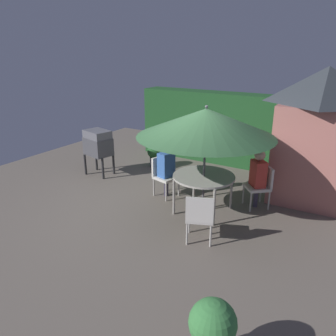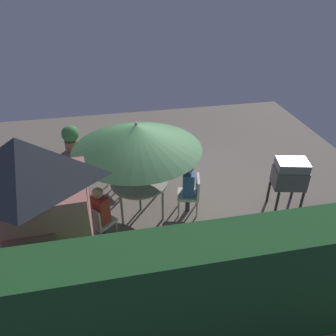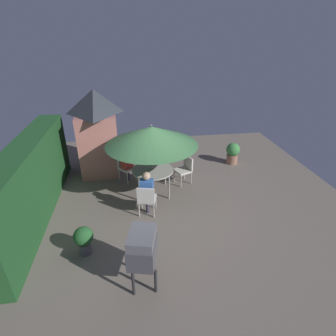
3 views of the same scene
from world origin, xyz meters
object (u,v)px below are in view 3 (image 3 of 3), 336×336
(potted_plant_by_shed, at_px, (233,153))
(person_in_blue, at_px, (147,188))
(chair_near_shed, at_px, (126,165))
(potted_plant_by_grill, at_px, (84,239))
(bbq_grill, at_px, (142,248))
(chair_toward_hedge, at_px, (185,168))
(chair_far_side, at_px, (147,198))
(person_in_red, at_px, (127,159))
(patio_table, at_px, (153,171))
(garden_shed, at_px, (98,131))
(patio_umbrella, at_px, (152,136))

(potted_plant_by_shed, relative_size, person_in_blue, 0.64)
(chair_near_shed, relative_size, potted_plant_by_grill, 1.31)
(bbq_grill, xyz_separation_m, chair_toward_hedge, (3.76, -1.59, -0.33))
(chair_far_side, bearing_deg, potted_plant_by_grill, 129.67)
(bbq_grill, height_order, person_in_red, person_in_red)
(patio_table, relative_size, chair_near_shed, 1.39)
(potted_plant_by_grill, bearing_deg, person_in_blue, -48.85)
(bbq_grill, distance_m, potted_plant_by_shed, 6.15)
(garden_shed, xyz_separation_m, chair_near_shed, (-0.86, -0.87, -0.94))
(patio_umbrella, distance_m, chair_far_side, 1.77)
(patio_umbrella, distance_m, chair_near_shed, 1.83)
(chair_near_shed, relative_size, chair_toward_hedge, 1.00)
(bbq_grill, bearing_deg, patio_umbrella, -8.48)
(potted_plant_by_grill, bearing_deg, patio_table, -36.61)
(bbq_grill, bearing_deg, patio_table, -8.48)
(chair_near_shed, bearing_deg, potted_plant_by_grill, 164.27)
(garden_shed, height_order, person_in_blue, garden_shed)
(bbq_grill, height_order, chair_toward_hedge, bbq_grill)
(chair_toward_hedge, xyz_separation_m, person_in_blue, (-1.51, 1.34, 0.26))
(chair_near_shed, relative_size, person_in_blue, 0.71)
(patio_table, height_order, chair_toward_hedge, chair_toward_hedge)
(chair_near_shed, relative_size, person_in_red, 0.71)
(patio_table, bearing_deg, potted_plant_by_shed, -62.60)
(potted_plant_by_grill, bearing_deg, person_in_red, -16.96)
(bbq_grill, distance_m, chair_near_shed, 4.25)
(patio_table, xyz_separation_m, potted_plant_by_shed, (1.64, -3.17, -0.29))
(chair_far_side, bearing_deg, chair_toward_hedge, -40.61)
(bbq_grill, relative_size, chair_near_shed, 1.33)
(patio_table, bearing_deg, patio_umbrella, 0.00)
(patio_umbrella, distance_m, bbq_grill, 3.48)
(patio_umbrella, bearing_deg, potted_plant_by_shed, -62.60)
(bbq_grill, distance_m, person_in_red, 4.17)
(bbq_grill, height_order, potted_plant_by_grill, bbq_grill)
(garden_shed, height_order, chair_far_side, garden_shed)
(chair_far_side, relative_size, person_in_blue, 0.71)
(patio_table, height_order, person_in_red, person_in_red)
(chair_near_shed, xyz_separation_m, person_in_red, (-0.06, -0.06, 0.26))
(person_in_red, height_order, person_in_blue, same)
(chair_toward_hedge, bearing_deg, chair_near_shed, 76.30)
(patio_umbrella, xyz_separation_m, bbq_grill, (-3.29, 0.49, -1.02))
(patio_table, bearing_deg, chair_far_side, 166.63)
(patio_table, distance_m, chair_toward_hedge, 1.21)
(patio_table, distance_m, patio_umbrella, 1.14)
(chair_near_shed, height_order, chair_far_side, same)
(patio_umbrella, height_order, chair_far_side, patio_umbrella)
(chair_near_shed, height_order, person_in_blue, person_in_blue)
(garden_shed, relative_size, chair_toward_hedge, 3.19)
(chair_toward_hedge, bearing_deg, garden_shed, 64.54)
(chair_near_shed, height_order, potted_plant_by_grill, chair_near_shed)
(person_in_red, bearing_deg, chair_toward_hedge, -102.23)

